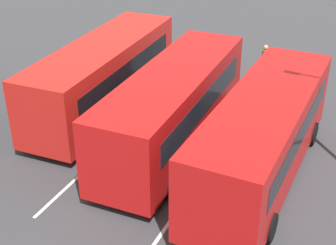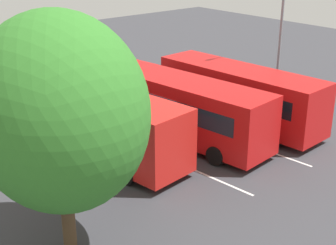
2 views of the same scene
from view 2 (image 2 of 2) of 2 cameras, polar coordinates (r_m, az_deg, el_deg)
ground_plane at (r=24.87m, az=0.75°, el=-1.77°), size 65.52×65.52×0.00m
bus_far_left at (r=26.38m, az=8.28°, el=3.32°), size 9.75×3.11×3.10m
bus_center_left at (r=24.15m, az=1.67°, el=1.82°), size 9.83×3.54×3.10m
bus_center_right at (r=22.69m, az=-8.05°, el=0.30°), size 9.84×3.67×3.10m
pedestrian at (r=30.78m, az=-6.95°, el=4.84°), size 0.44×0.44×1.83m
street_lamp at (r=28.99m, az=12.74°, el=10.43°), size 0.20×2.56×7.84m
depot_tree at (r=14.82m, az=-12.58°, el=1.12°), size 5.82×5.24×7.85m
lane_stripe_outer_left at (r=26.11m, az=4.06°, el=-0.65°), size 12.94×1.24×0.01m
lane_stripe_inner_left at (r=23.72m, az=-2.89°, el=-2.98°), size 12.94×1.24×0.01m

